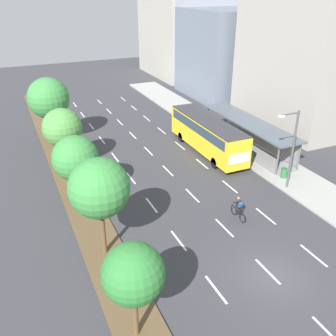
{
  "coord_description": "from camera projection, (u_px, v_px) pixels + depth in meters",
  "views": [
    {
      "loc": [
        -12.21,
        -12.55,
        15.14
      ],
      "look_at": [
        -0.75,
        13.03,
        1.2
      ],
      "focal_mm": 39.83,
      "sensor_mm": 36.0,
      "label": 1
    }
  ],
  "objects": [
    {
      "name": "ground_plane",
      "position": [
        272.0,
        276.0,
        21.47
      ],
      "size": [
        140.0,
        140.0,
        0.0
      ],
      "primitive_type": "plane",
      "color": "#38383D"
    },
    {
      "name": "median_strip",
      "position": [
        64.0,
        163.0,
        34.75
      ],
      "size": [
        2.6,
        52.0,
        0.12
      ],
      "primitive_type": "cube",
      "color": "brown",
      "rests_on": "ground"
    },
    {
      "name": "sidewalk_right",
      "position": [
        225.0,
        135.0,
        41.16
      ],
      "size": [
        4.5,
        52.0,
        0.15
      ],
      "primitive_type": "cube",
      "color": "#9E9E99",
      "rests_on": "ground"
    },
    {
      "name": "lane_divider_left",
      "position": [
        123.0,
        167.0,
        34.18
      ],
      "size": [
        0.14,
        45.24,
        0.01
      ],
      "color": "white",
      "rests_on": "ground"
    },
    {
      "name": "lane_divider_center",
      "position": [
        158.0,
        160.0,
        35.46
      ],
      "size": [
        0.14,
        45.24,
        0.01
      ],
      "color": "white",
      "rests_on": "ground"
    },
    {
      "name": "lane_divider_right",
      "position": [
        190.0,
        154.0,
        36.74
      ],
      "size": [
        0.14,
        45.24,
        0.01
      ],
      "color": "white",
      "rests_on": "ground"
    },
    {
      "name": "bus_shelter",
      "position": [
        251.0,
        132.0,
        37.07
      ],
      "size": [
        2.9,
        12.92,
        2.86
      ],
      "color": "gray",
      "rests_on": "sidewalk_right"
    },
    {
      "name": "bus",
      "position": [
        207.0,
        132.0,
        36.38
      ],
      "size": [
        2.54,
        11.29,
        3.37
      ],
      "color": "yellow",
      "rests_on": "ground"
    },
    {
      "name": "cyclist",
      "position": [
        238.0,
        209.0,
        26.42
      ],
      "size": [
        0.46,
        1.82,
        1.71
      ],
      "color": "black",
      "rests_on": "ground"
    },
    {
      "name": "median_tree_nearest",
      "position": [
        133.0,
        274.0,
        16.18
      ],
      "size": [
        2.85,
        2.85,
        5.13
      ],
      "color": "brown",
      "rests_on": "median_strip"
    },
    {
      "name": "median_tree_second",
      "position": [
        99.0,
        188.0,
        21.2
      ],
      "size": [
        3.59,
        3.59,
        6.35
      ],
      "color": "brown",
      "rests_on": "median_strip"
    },
    {
      "name": "median_tree_third",
      "position": [
        75.0,
        158.0,
        26.85
      ],
      "size": [
        3.37,
        3.37,
        5.38
      ],
      "color": "brown",
      "rests_on": "median_strip"
    },
    {
      "name": "median_tree_fourth",
      "position": [
        62.0,
        128.0,
        32.18
      ],
      "size": [
        3.44,
        3.44,
        5.53
      ],
      "color": "brown",
      "rests_on": "median_strip"
    },
    {
      "name": "median_tree_fifth",
      "position": [
        48.0,
        98.0,
        37.02
      ],
      "size": [
        4.11,
        4.11,
        6.82
      ],
      "color": "brown",
      "rests_on": "median_strip"
    },
    {
      "name": "streetlight",
      "position": [
        292.0,
        145.0,
        28.83
      ],
      "size": [
        1.91,
        0.24,
        6.5
      ],
      "color": "#4C4C51",
      "rests_on": "sidewalk_right"
    },
    {
      "name": "trash_bin",
      "position": [
        284.0,
        173.0,
        31.86
      ],
      "size": [
        0.52,
        0.52,
        0.85
      ],
      "primitive_type": "cylinder",
      "color": "#286B38",
      "rests_on": "sidewalk_right"
    },
    {
      "name": "building_near_right",
      "position": [
        312.0,
        54.0,
        41.67
      ],
      "size": [
        11.02,
        14.3,
        15.97
      ],
      "primitive_type": "cube",
      "color": "#A39E93",
      "rests_on": "ground"
    },
    {
      "name": "building_mid_right",
      "position": [
        226.0,
        54.0,
        53.71
      ],
      "size": [
        10.47,
        12.45,
        12.06
      ],
      "primitive_type": "cube",
      "color": "slate",
      "rests_on": "ground"
    },
    {
      "name": "building_far_right",
      "position": [
        203.0,
        38.0,
        61.47
      ],
      "size": [
        11.81,
        9.1,
        14.15
      ],
      "primitive_type": "cube",
      "color": "#8E939E",
      "rests_on": "ground"
    },
    {
      "name": "building_tall_right",
      "position": [
        178.0,
        26.0,
        65.24
      ],
      "size": [
        9.44,
        15.18,
        16.94
      ],
      "primitive_type": "cube",
      "color": "#A39E93",
      "rests_on": "ground"
    }
  ]
}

